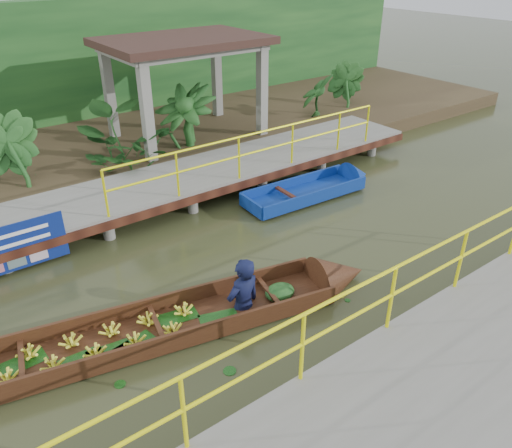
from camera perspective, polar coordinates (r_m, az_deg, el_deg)
ground at (r=9.10m, az=-4.01°, el=-6.66°), size 80.00×80.00×0.00m
land_strip at (r=15.20m, az=-19.84°, el=7.76°), size 30.00×8.00×0.45m
far_dock at (r=11.53m, az=-13.38°, el=3.48°), size 16.00×2.06×1.66m
near_dock at (r=7.30m, az=22.57°, el=-16.98°), size 18.00×2.40×1.73m
pavilion at (r=14.57m, az=-8.29°, el=18.91°), size 4.40×3.00×3.00m
foliage_backdrop at (r=17.07m, az=-23.67°, el=15.55°), size 30.00×0.80×4.00m
vendor_boat at (r=7.90m, az=-15.62°, el=-11.82°), size 9.57×2.90×2.22m
moored_blue_boat at (r=12.56m, az=8.62°, el=4.48°), size 3.64×1.14×0.86m
tropical_plants at (r=13.77m, az=-8.48°, el=11.01°), size 14.06×1.06×1.33m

